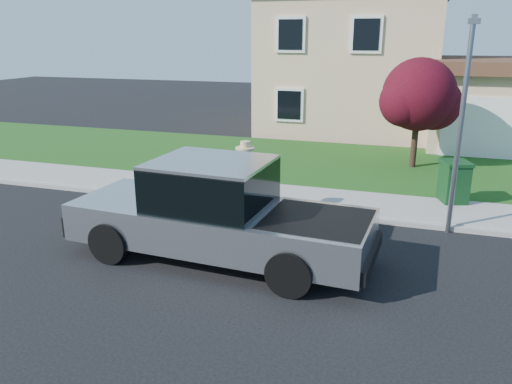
# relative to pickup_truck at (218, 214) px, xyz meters

# --- Properties ---
(ground) EXTENTS (80.00, 80.00, 0.00)m
(ground) POSITION_rel_pickup_truck_xyz_m (0.53, 0.27, -0.99)
(ground) COLOR black
(ground) RESTS_ON ground
(curb) EXTENTS (40.00, 0.20, 0.12)m
(curb) POSITION_rel_pickup_truck_xyz_m (1.53, 3.17, -0.93)
(curb) COLOR gray
(curb) RESTS_ON ground
(sidewalk) EXTENTS (40.00, 2.00, 0.15)m
(sidewalk) POSITION_rel_pickup_truck_xyz_m (1.53, 4.27, -0.92)
(sidewalk) COLOR gray
(sidewalk) RESTS_ON ground
(lawn) EXTENTS (40.00, 7.00, 0.10)m
(lawn) POSITION_rel_pickup_truck_xyz_m (1.53, 8.77, -0.94)
(lawn) COLOR #1D4213
(lawn) RESTS_ON ground
(house) EXTENTS (14.00, 11.30, 6.85)m
(house) POSITION_rel_pickup_truck_xyz_m (1.84, 16.65, 2.18)
(house) COLOR tan
(house) RESTS_ON ground
(pickup_truck) EXTENTS (6.59, 2.69, 2.13)m
(pickup_truck) POSITION_rel_pickup_truck_xyz_m (0.00, 0.00, 0.00)
(pickup_truck) COLOR black
(pickup_truck) RESTS_ON ground
(woman) EXTENTS (0.79, 0.66, 2.04)m
(woman) POSITION_rel_pickup_truck_xyz_m (-0.23, 2.44, -0.02)
(woman) COLOR tan
(woman) RESTS_ON ground
(ornamental_tree) EXTENTS (2.75, 2.48, 3.78)m
(ornamental_tree) POSITION_rel_pickup_truck_xyz_m (3.84, 8.99, 1.52)
(ornamental_tree) COLOR black
(ornamental_tree) RESTS_ON lawn
(trash_bin) EXTENTS (0.92, 0.99, 1.14)m
(trash_bin) POSITION_rel_pickup_truck_xyz_m (4.93, 5.09, -0.26)
(trash_bin) COLOR #0E3314
(trash_bin) RESTS_ON sidewalk
(street_lamp) EXTENTS (0.25, 0.64, 4.97)m
(street_lamp) POSITION_rel_pickup_truck_xyz_m (4.74, 2.97, 1.84)
(street_lamp) COLOR slate
(street_lamp) RESTS_ON ground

